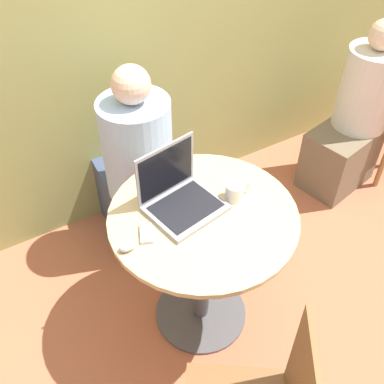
# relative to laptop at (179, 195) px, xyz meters

# --- Properties ---
(ground_plane) EXTENTS (12.00, 12.00, 0.00)m
(ground_plane) POSITION_rel_laptop_xyz_m (0.06, -0.10, -0.83)
(ground_plane) COLOR #B26042
(back_wall) EXTENTS (7.00, 0.05, 2.60)m
(back_wall) POSITION_rel_laptop_xyz_m (0.06, 0.92, 0.47)
(back_wall) COLOR #939956
(back_wall) RESTS_ON ground_plane
(round_table) EXTENTS (0.82, 0.82, 0.78)m
(round_table) POSITION_rel_laptop_xyz_m (0.06, -0.10, -0.27)
(round_table) COLOR #4C4C51
(round_table) RESTS_ON ground_plane
(laptop) EXTENTS (0.35, 0.31, 0.27)m
(laptop) POSITION_rel_laptop_xyz_m (0.00, 0.00, 0.00)
(laptop) COLOR gray
(laptop) RESTS_ON round_table
(cell_phone) EXTENTS (0.09, 0.11, 0.02)m
(cell_phone) POSITION_rel_laptop_xyz_m (-0.20, -0.08, -0.05)
(cell_phone) COLOR silver
(cell_phone) RESTS_ON round_table
(computer_mouse) EXTENTS (0.07, 0.04, 0.04)m
(computer_mouse) POSITION_rel_laptop_xyz_m (-0.30, -0.12, -0.04)
(computer_mouse) COLOR #B2B2B7
(computer_mouse) RESTS_ON round_table
(coffee_cup) EXTENTS (0.13, 0.08, 0.08)m
(coffee_cup) POSITION_rel_laptop_xyz_m (0.23, -0.09, -0.02)
(coffee_cup) COLOR white
(coffee_cup) RESTS_ON round_table
(person_seated) EXTENTS (0.38, 0.58, 1.19)m
(person_seated) POSITION_rel_laptop_xyz_m (0.05, 0.59, -0.34)
(person_seated) COLOR #3D4766
(person_seated) RESTS_ON ground_plane
(chair_background) EXTENTS (0.47, 0.47, 0.89)m
(chair_background) POSITION_rel_laptop_xyz_m (1.74, 0.35, -0.38)
(chair_background) COLOR #9E7042
(chair_background) RESTS_ON ground_plane
(person_background) EXTENTS (0.57, 0.42, 1.14)m
(person_background) POSITION_rel_laptop_xyz_m (1.50, 0.35, -0.36)
(person_background) COLOR brown
(person_background) RESTS_ON ground_plane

